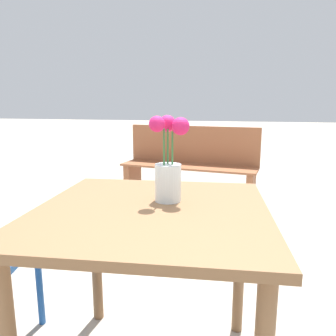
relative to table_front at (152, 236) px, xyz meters
The scene contains 3 objects.
table_front is the anchor object (origin of this frame).
flower_vase 0.25m from the table_front, 68.34° to the left, with size 0.14×0.14×0.32m.
bench_near 2.34m from the table_front, 96.16° to the left, with size 1.46×0.54×0.85m.
Camera 1 is at (0.31, -1.07, 1.08)m, focal length 35.00 mm.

